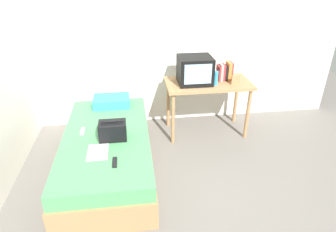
# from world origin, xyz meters

# --- Properties ---
(ground_plane) EXTENTS (8.00, 8.00, 0.00)m
(ground_plane) POSITION_xyz_m (0.00, 0.00, 0.00)
(ground_plane) COLOR slate
(wall_back) EXTENTS (5.20, 0.10, 2.60)m
(wall_back) POSITION_xyz_m (0.00, 2.00, 1.30)
(wall_back) COLOR silver
(wall_back) RESTS_ON ground
(bed) EXTENTS (1.00, 2.00, 0.48)m
(bed) POSITION_xyz_m (-0.88, 0.77, 0.23)
(bed) COLOR #9E754C
(bed) RESTS_ON ground
(desk) EXTENTS (1.16, 0.60, 0.78)m
(desk) POSITION_xyz_m (0.48, 1.48, 0.68)
(desk) COLOR #9E754C
(desk) RESTS_ON ground
(tv) EXTENTS (0.44, 0.39, 0.36)m
(tv) POSITION_xyz_m (0.29, 1.47, 0.96)
(tv) COLOR black
(tv) RESTS_ON desk
(water_bottle) EXTENTS (0.06, 0.06, 0.19)m
(water_bottle) POSITION_xyz_m (0.55, 1.36, 0.87)
(water_bottle) COLOR #3399DB
(water_bottle) RESTS_ON desk
(book_row) EXTENTS (0.20, 0.17, 0.25)m
(book_row) POSITION_xyz_m (0.73, 1.54, 0.89)
(book_row) COLOR #B72D33
(book_row) RESTS_ON desk
(picture_frame) EXTENTS (0.11, 0.02, 0.13)m
(picture_frame) POSITION_xyz_m (0.82, 1.34, 0.84)
(picture_frame) COLOR #9E754C
(picture_frame) RESTS_ON desk
(pillow) EXTENTS (0.48, 0.33, 0.12)m
(pillow) POSITION_xyz_m (-0.84, 1.55, 0.54)
(pillow) COLOR #33A8B7
(pillow) RESTS_ON bed
(handbag) EXTENTS (0.30, 0.20, 0.22)m
(handbag) POSITION_xyz_m (-0.79, 0.68, 0.58)
(handbag) COLOR black
(handbag) RESTS_ON bed
(magazine) EXTENTS (0.21, 0.29, 0.01)m
(magazine) POSITION_xyz_m (-0.95, 0.43, 0.48)
(magazine) COLOR white
(magazine) RESTS_ON bed
(remote_dark) EXTENTS (0.04, 0.16, 0.02)m
(remote_dark) POSITION_xyz_m (-0.76, 0.22, 0.49)
(remote_dark) COLOR black
(remote_dark) RESTS_ON bed
(remote_silver) EXTENTS (0.04, 0.14, 0.02)m
(remote_silver) POSITION_xyz_m (-1.15, 0.87, 0.49)
(remote_silver) COLOR #B7B7BC
(remote_silver) RESTS_ON bed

